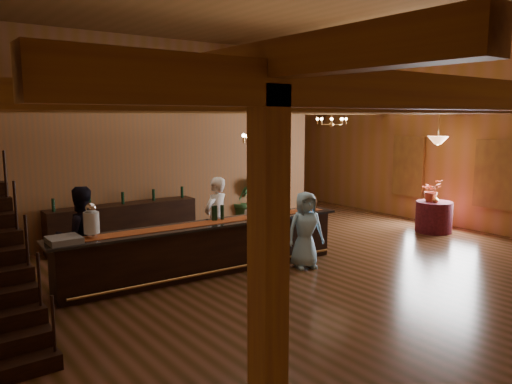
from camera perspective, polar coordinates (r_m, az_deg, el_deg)
floor at (r=10.71m, az=1.94°, el=-7.67°), size 14.00×14.00×0.00m
wall_back at (r=16.32m, az=-13.78°, el=7.49°), size 12.00×0.10×5.50m
wall_right at (r=14.81m, az=20.51°, el=7.10°), size 0.10×14.00×5.50m
beam_grid at (r=10.68m, az=0.30°, el=9.90°), size 11.90×13.90×0.39m
support_posts at (r=9.99m, az=3.79°, el=0.54°), size 9.20×10.20×3.20m
partition_wall at (r=13.02m, az=-9.50°, el=2.10°), size 9.00×0.18×3.10m
window_right_front at (r=14.04m, az=25.64°, el=1.83°), size 0.12×1.05×1.75m
window_right_back at (r=15.40m, az=17.04°, el=2.83°), size 0.12×1.05×1.75m
backroom_boxes at (r=15.04m, az=-12.24°, el=-1.05°), size 4.10×0.60×1.10m
tasting_bar at (r=9.68m, az=-5.66°, el=-6.40°), size 5.94×1.10×1.00m
beverage_dispenser at (r=8.79m, az=-18.30°, el=-3.17°), size 0.26×0.26×0.60m
glass_rack_tray at (r=8.64m, az=-21.09°, el=-5.13°), size 0.50×0.50×0.10m
raffle_drum at (r=10.87m, az=6.13°, el=-1.18°), size 0.34×0.24×0.30m
bar_bottle_0 at (r=9.74m, az=-4.87°, el=-2.46°), size 0.07×0.07×0.30m
bar_bottle_1 at (r=9.76m, az=-4.65°, el=-2.43°), size 0.07×0.07×0.30m
bar_bottle_2 at (r=9.83m, az=-3.89°, el=-2.35°), size 0.07×0.07×0.30m
backbar_shelf at (r=12.11m, az=-14.87°, el=-3.62°), size 3.52×0.63×0.99m
round_table at (r=13.89m, az=19.65°, el=-2.68°), size 0.93×0.93×0.80m
chandelier_left at (r=9.42m, az=0.88°, el=6.14°), size 0.80×0.80×0.76m
chandelier_right at (r=13.65m, az=8.64°, el=8.02°), size 0.80×0.80×0.47m
pendant_lamp at (r=13.65m, az=20.08°, el=5.58°), size 0.52×0.52×0.90m
bartender at (r=10.46m, az=-4.58°, el=-3.09°), size 0.75×0.61×1.77m
staff_second at (r=9.36m, az=-19.38°, el=-4.86°), size 0.91×0.72×1.80m
guest at (r=10.00m, az=5.67°, el=-4.33°), size 0.87×0.70×1.54m
floor_plant at (r=14.23m, az=-1.40°, el=-0.87°), size 0.80×0.68×1.31m
table_flowers at (r=13.82m, az=19.39°, el=0.19°), size 0.59×0.53×0.58m
table_vase at (r=13.61m, az=19.84°, el=-0.60°), size 0.18×0.18×0.28m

